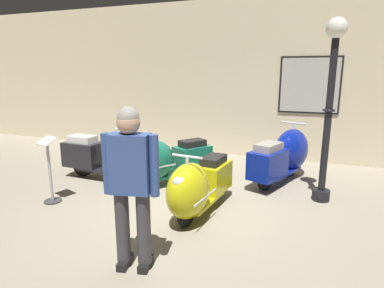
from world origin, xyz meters
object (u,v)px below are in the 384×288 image
scooter_1 (165,161)px  info_stanchion (50,176)px  scooter_0 (111,156)px  scooter_3 (285,155)px  visitor_0 (131,179)px  scooter_2 (197,187)px  lamppost (330,98)px

scooter_1 → info_stanchion: info_stanchion is taller
scooter_0 → scooter_1: scooter_0 is taller
scooter_3 → info_stanchion: bearing=146.3°
scooter_0 → visitor_0: (1.87, -2.34, 0.52)m
scooter_1 → scooter_2: 1.47m
scooter_1 → lamppost: bearing=130.1°
info_stanchion → visitor_0: bearing=-27.1°
lamppost → info_stanchion: bearing=-158.7°
scooter_3 → lamppost: 1.60m
scooter_1 → scooter_3: (2.06, 1.05, 0.04)m
scooter_2 → scooter_1: bearing=-130.2°
scooter_2 → info_stanchion: info_stanchion is taller
scooter_1 → visitor_0: size_ratio=0.93×
scooter_3 → lamppost: (0.67, -0.84, 1.18)m
scooter_2 → scooter_3: (1.06, 2.12, 0.05)m
scooter_1 → scooter_2: (1.01, -1.07, -0.01)m
scooter_1 → visitor_0: bearing=53.3°
scooter_0 → scooter_1: 1.08m
scooter_0 → lamppost: size_ratio=0.63×
lamppost → info_stanchion: size_ratio=2.66×
lamppost → info_stanchion: 4.58m
lamppost → scooter_2: bearing=-143.4°
scooter_0 → scooter_1: (1.07, 0.16, -0.03)m
scooter_1 → scooter_2: bearing=78.9°
scooter_0 → scooter_3: scooter_3 is taller
scooter_0 → scooter_2: bearing=-21.0°
lamppost → visitor_0: (-1.94, -2.71, -0.67)m
scooter_1 → scooter_3: scooter_3 is taller
scooter_0 → scooter_2: (2.08, -0.91, -0.04)m
scooter_0 → info_stanchion: bearing=-101.5°
visitor_0 → scooter_3: bearing=-31.1°
scooter_0 → visitor_0: size_ratio=1.03×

